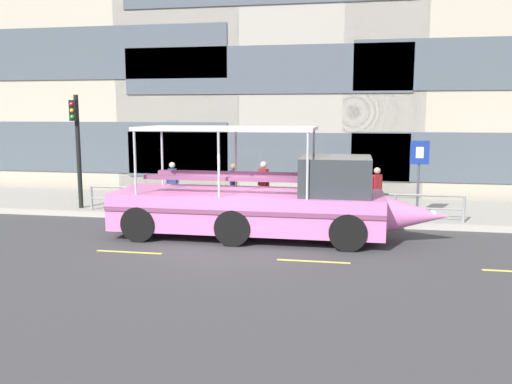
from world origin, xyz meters
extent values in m
plane|color=#3D3D3F|center=(0.00, 0.00, 0.00)|extent=(120.00, 120.00, 0.00)
cube|color=#99968E|center=(0.00, 5.60, 0.09)|extent=(32.00, 4.80, 0.18)
cube|color=#B2ADA3|center=(0.00, 3.11, 0.09)|extent=(32.00, 0.18, 0.18)
cube|color=#DBD64C|center=(-2.40, -1.13, 0.00)|extent=(1.80, 0.12, 0.01)
cube|color=#DBD64C|center=(2.40, -1.13, 0.00)|extent=(1.80, 0.12, 0.01)
cube|color=#4C5660|center=(-7.62, 8.37, 2.05)|extent=(11.25, 0.06, 2.26)
cube|color=#4C5660|center=(-7.62, 8.37, 6.16)|extent=(11.25, 0.06, 2.26)
cube|color=#4C5660|center=(-0.47, 8.37, 1.78)|extent=(12.07, 0.06, 1.96)
cube|color=#4C5660|center=(-0.47, 8.37, 5.35)|extent=(12.07, 0.06, 1.96)
cube|color=#4C5660|center=(7.67, 8.37, 1.82)|extent=(8.93, 0.06, 2.00)
cube|color=#4C5660|center=(7.67, 8.37, 5.46)|extent=(8.93, 0.06, 2.00)
cylinder|color=gray|center=(0.47, 3.45, 1.02)|extent=(12.54, 0.07, 0.07)
cylinder|color=gray|center=(0.47, 3.45, 0.60)|extent=(12.54, 0.06, 0.06)
cylinder|color=gray|center=(-5.80, 3.45, 0.60)|extent=(0.09, 0.09, 0.84)
cylinder|color=gray|center=(-3.71, 3.45, 0.60)|extent=(0.09, 0.09, 0.84)
cylinder|color=gray|center=(-1.62, 3.45, 0.60)|extent=(0.09, 0.09, 0.84)
cylinder|color=gray|center=(0.47, 3.45, 0.60)|extent=(0.09, 0.09, 0.84)
cylinder|color=gray|center=(2.56, 3.45, 0.60)|extent=(0.09, 0.09, 0.84)
cylinder|color=gray|center=(4.65, 3.45, 0.60)|extent=(0.09, 0.09, 0.84)
cylinder|color=gray|center=(6.74, 3.45, 0.60)|extent=(0.09, 0.09, 0.84)
cylinder|color=black|center=(-6.37, 3.74, 2.20)|extent=(0.16, 0.16, 4.04)
cube|color=black|center=(-6.37, 3.54, 3.67)|extent=(0.24, 0.20, 0.72)
sphere|color=red|center=(-6.37, 3.43, 3.89)|extent=(0.14, 0.14, 0.14)
sphere|color=gold|center=(-6.37, 3.43, 3.67)|extent=(0.14, 0.14, 0.14)
sphere|color=green|center=(-6.37, 3.43, 3.45)|extent=(0.14, 0.14, 0.14)
cylinder|color=#4C4F54|center=(5.40, 4.06, 1.43)|extent=(0.08, 0.08, 2.50)
cube|color=navy|center=(5.40, 4.01, 2.33)|extent=(0.60, 0.04, 0.76)
cube|color=white|center=(5.40, 3.99, 2.33)|extent=(0.24, 0.01, 0.36)
cube|color=pink|center=(0.31, 1.14, 0.80)|extent=(7.73, 2.43, 1.06)
cone|color=pink|center=(5.05, 1.14, 0.80)|extent=(1.74, 1.01, 1.01)
cylinder|color=pink|center=(-3.56, 1.14, 0.80)|extent=(0.39, 1.01, 1.01)
cube|color=#783F64|center=(0.31, -0.10, 0.94)|extent=(7.73, 0.04, 0.12)
sphere|color=white|center=(5.48, 1.14, 0.85)|extent=(0.22, 0.22, 0.22)
cube|color=#33383D|center=(2.82, 1.14, 1.86)|extent=(1.93, 2.04, 1.05)
cube|color=silver|center=(-0.27, 1.14, 3.16)|extent=(5.03, 2.24, 0.10)
cylinder|color=#B2B2B7|center=(2.12, 2.21, 2.22)|extent=(0.07, 0.07, 1.77)
cylinder|color=#B2B2B7|center=(2.12, 0.07, 2.22)|extent=(0.07, 0.07, 1.77)
cylinder|color=#B2B2B7|center=(-0.27, 2.21, 2.22)|extent=(0.07, 0.07, 1.77)
cylinder|color=#B2B2B7|center=(-0.27, 0.07, 2.22)|extent=(0.07, 0.07, 1.77)
cylinder|color=#B2B2B7|center=(-2.66, 2.21, 2.22)|extent=(0.07, 0.07, 1.77)
cylinder|color=#B2B2B7|center=(-2.66, 0.07, 2.22)|extent=(0.07, 0.07, 1.77)
cube|color=#783F64|center=(-0.27, 1.72, 1.78)|extent=(4.63, 0.28, 0.12)
cube|color=#783F64|center=(-0.27, 0.56, 1.78)|extent=(4.63, 0.28, 0.12)
cylinder|color=black|center=(3.21, 2.26, 0.50)|extent=(1.00, 0.28, 1.00)
cylinder|color=black|center=(3.21, 0.02, 0.50)|extent=(1.00, 0.28, 1.00)
cylinder|color=black|center=(0.12, 2.26, 0.50)|extent=(1.00, 0.28, 1.00)
cylinder|color=black|center=(0.12, 0.02, 0.50)|extent=(1.00, 0.28, 1.00)
cylinder|color=black|center=(-2.59, 2.26, 0.50)|extent=(1.00, 0.28, 1.00)
cylinder|color=black|center=(-2.59, 0.02, 0.50)|extent=(1.00, 0.28, 1.00)
cylinder|color=#1E2338|center=(4.04, 4.21, 0.58)|extent=(0.10, 0.10, 0.80)
cylinder|color=#1E2338|center=(4.16, 4.31, 0.58)|extent=(0.10, 0.10, 0.80)
cube|color=maroon|center=(4.10, 4.26, 1.27)|extent=(0.34, 0.33, 0.57)
cylinder|color=maroon|center=(3.95, 4.13, 1.24)|extent=(0.07, 0.07, 0.51)
cylinder|color=maroon|center=(4.25, 4.39, 1.24)|extent=(0.07, 0.07, 0.51)
sphere|color=tan|center=(4.10, 4.26, 1.68)|extent=(0.22, 0.22, 0.22)
cylinder|color=#47423D|center=(0.13, 4.61, 0.61)|extent=(0.11, 0.11, 0.86)
cylinder|color=#47423D|center=(0.28, 4.53, 0.61)|extent=(0.11, 0.11, 0.86)
cube|color=maroon|center=(0.20, 4.57, 1.34)|extent=(0.37, 0.32, 0.61)
cylinder|color=maroon|center=(0.01, 4.67, 1.31)|extent=(0.07, 0.07, 0.55)
cylinder|color=maroon|center=(0.39, 4.47, 1.31)|extent=(0.07, 0.07, 0.55)
sphere|color=beige|center=(0.20, 4.57, 1.78)|extent=(0.24, 0.24, 0.24)
cylinder|color=black|center=(-0.91, 4.58, 0.59)|extent=(0.10, 0.10, 0.81)
cylinder|color=black|center=(-0.83, 4.44, 0.59)|extent=(0.10, 0.10, 0.81)
cube|color=navy|center=(-0.87, 4.51, 1.28)|extent=(0.30, 0.35, 0.58)
cylinder|color=navy|center=(-0.97, 4.69, 1.25)|extent=(0.07, 0.07, 0.52)
cylinder|color=navy|center=(-0.77, 4.34, 1.25)|extent=(0.07, 0.07, 0.52)
sphere|color=#936B4C|center=(-0.87, 4.51, 1.70)|extent=(0.22, 0.22, 0.22)
cylinder|color=#47423D|center=(-3.22, 4.93, 0.58)|extent=(0.10, 0.10, 0.80)
cylinder|color=#47423D|center=(-3.37, 4.91, 0.58)|extent=(0.10, 0.10, 0.80)
cube|color=navy|center=(-3.29, 4.92, 1.26)|extent=(0.32, 0.21, 0.56)
cylinder|color=navy|center=(-3.10, 4.95, 1.23)|extent=(0.07, 0.07, 0.51)
cylinder|color=navy|center=(-3.49, 4.90, 1.23)|extent=(0.07, 0.07, 0.51)
sphere|color=beige|center=(-3.29, 4.92, 1.67)|extent=(0.22, 0.22, 0.22)
camera|label=1|loc=(3.28, -13.77, 3.62)|focal=37.28mm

